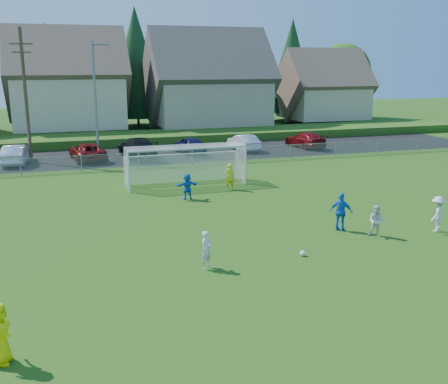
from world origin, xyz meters
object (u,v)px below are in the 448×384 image
(car_c, at_px, (87,152))
(soccer_goal, at_px, (185,159))
(car_b, at_px, (16,154))
(car_g, at_px, (305,140))
(car_f, at_px, (244,142))
(car_e, at_px, (190,145))
(car_d, at_px, (138,147))
(referee, at_px, (0,334))
(player_blue_a, at_px, (341,212))
(goalkeeper, at_px, (230,177))
(player_white_c, at_px, (437,214))
(player_white_a, at_px, (206,250))
(soccer_ball, at_px, (303,253))
(player_white_b, at_px, (376,221))
(player_blue_b, at_px, (187,186))

(car_c, bearing_deg, soccer_goal, 109.74)
(car_b, xyz_separation_m, car_g, (24.41, 0.56, -0.04))
(car_f, bearing_deg, car_e, -1.81)
(car_d, relative_size, car_g, 1.18)
(referee, bearing_deg, car_f, -17.95)
(car_f, bearing_deg, player_blue_a, 76.94)
(goalkeeper, xyz_separation_m, car_d, (-3.60, 12.74, 0.02))
(player_white_c, bearing_deg, player_blue_a, -49.93)
(car_c, distance_m, car_e, 8.43)
(player_white_c, height_order, car_f, player_white_c)
(player_blue_a, distance_m, car_c, 23.87)
(car_f, bearing_deg, player_white_c, 87.20)
(player_blue_a, distance_m, car_b, 26.52)
(player_white_a, bearing_deg, goalkeeper, 29.78)
(soccer_ball, distance_m, car_g, 27.73)
(player_white_b, relative_size, goalkeeper, 0.88)
(player_blue_b, bearing_deg, player_white_a, 73.97)
(goalkeeper, distance_m, soccer_goal, 3.22)
(player_white_c, bearing_deg, player_white_a, -25.05)
(car_b, bearing_deg, car_e, -172.59)
(player_blue_a, xyz_separation_m, car_c, (-9.87, 21.74, -0.19))
(goalkeeper, bearing_deg, player_white_b, 110.32)
(car_d, xyz_separation_m, car_g, (15.21, 0.52, -0.12))
(player_white_a, height_order, car_g, player_white_a)
(player_white_c, xyz_separation_m, car_e, (-5.55, 23.72, -0.09))
(player_blue_b, xyz_separation_m, goalkeeper, (2.99, 1.46, 0.06))
(player_white_b, relative_size, player_white_c, 0.86)
(referee, xyz_separation_m, goalkeeper, (11.48, 16.12, -0.02))
(player_white_b, relative_size, car_b, 0.32)
(player_blue_a, bearing_deg, player_white_a, 60.83)
(car_d, bearing_deg, car_g, 177.70)
(referee, height_order, car_d, referee)
(player_white_a, xyz_separation_m, player_white_b, (8.12, 1.27, -0.02))
(car_b, distance_m, car_e, 13.68)
(car_f, bearing_deg, player_blue_b, 55.17)
(soccer_ball, relative_size, car_d, 0.04)
(soccer_goal, bearing_deg, car_g, 38.70)
(player_white_b, bearing_deg, car_b, 168.96)
(car_e, bearing_deg, soccer_ball, 80.37)
(player_blue_b, relative_size, goalkeeper, 0.92)
(car_c, bearing_deg, car_e, 176.61)
(player_white_b, distance_m, goalkeeper, 10.88)
(car_c, relative_size, soccer_goal, 0.66)
(player_white_b, xyz_separation_m, player_blue_a, (-1.03, 1.25, 0.17))
(soccer_goal, bearing_deg, car_b, 135.03)
(player_blue_a, xyz_separation_m, player_blue_b, (-5.31, 7.63, -0.14))
(referee, height_order, goalkeeper, referee)
(player_white_c, height_order, car_b, player_white_c)
(player_white_b, xyz_separation_m, goalkeeper, (-3.35, 10.34, 0.09))
(soccer_ball, bearing_deg, player_white_b, 16.18)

